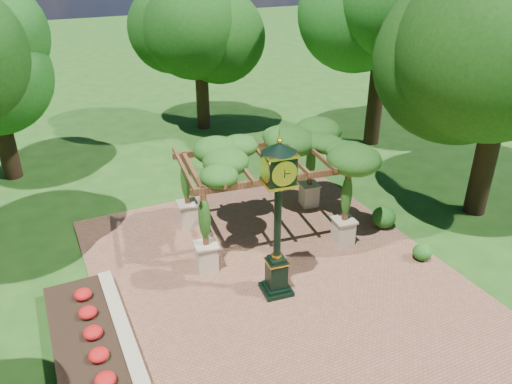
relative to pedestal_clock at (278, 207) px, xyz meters
name	(u,v)px	position (x,y,z in m)	size (l,w,h in m)	color
ground	(295,299)	(0.32, -0.50, -2.74)	(120.00, 120.00, 0.00)	#1E4714
brick_plaza	(278,279)	(0.32, 0.50, -2.72)	(10.00, 12.00, 0.04)	brown
border_wall	(124,333)	(-4.28, 0.00, -2.54)	(0.35, 5.00, 0.40)	#C6B793
flower_bed	(86,345)	(-5.18, 0.00, -2.56)	(1.50, 5.00, 0.36)	red
pedestal_clock	(278,207)	(0.00, 0.00, 0.00)	(0.99, 0.99, 4.59)	black
pergola	(264,160)	(1.05, 2.96, -0.01)	(5.63, 3.91, 3.32)	beige
sundial	(211,160)	(1.36, 8.64, -2.28)	(0.70, 0.70, 1.05)	gray
shrub_front	(422,252)	(4.80, -0.53, -2.44)	(0.58, 0.58, 0.52)	#1F5A19
shrub_mid	(384,217)	(4.98, 1.57, -2.34)	(0.81, 0.81, 0.73)	#1C5016
shrub_back	(302,174)	(4.30, 5.99, -2.42)	(0.64, 0.64, 0.58)	#2A691E
tree_north	(199,28)	(2.97, 13.98, 2.31)	(4.61, 4.61, 7.36)	#342114
tree_east_far	(386,6)	(9.59, 8.33, 3.60)	(5.02, 5.02, 9.23)	black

